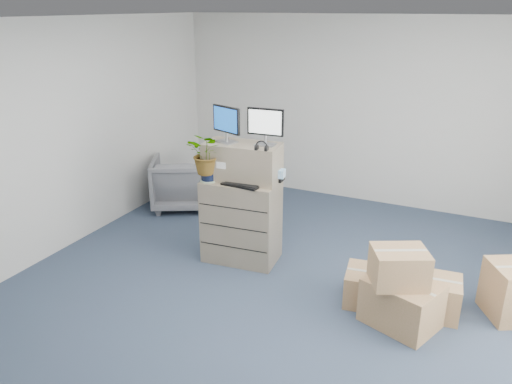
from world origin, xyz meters
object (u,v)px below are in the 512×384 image
potted_plant (208,159)px  office_chair (181,180)px  filing_cabinet_lower (241,220)px  monitor_right (265,125)px  keyboard (241,185)px  water_bottle (248,169)px  monitor_left (226,122)px

potted_plant → office_chair: potted_plant is taller
filing_cabinet_lower → monitor_right: size_ratio=2.39×
potted_plant → office_chair: bearing=134.5°
filing_cabinet_lower → keyboard: size_ratio=2.29×
potted_plant → monitor_right: bearing=23.1°
filing_cabinet_lower → monitor_right: 1.20m
filing_cabinet_lower → keyboard: (0.08, -0.15, 0.52)m
filing_cabinet_lower → potted_plant: 0.86m
water_bottle → potted_plant: size_ratio=0.45×
monitor_left → monitor_right: same height
filing_cabinet_lower → water_bottle: bearing=57.5°
monitor_left → office_chair: bearing=162.2°
monitor_left → potted_plant: size_ratio=0.75×
monitor_right → water_bottle: (-0.22, 0.01, -0.54)m
keyboard → filing_cabinet_lower: bearing=121.0°
filing_cabinet_lower → potted_plant: bearing=-158.8°
potted_plant → filing_cabinet_lower: bearing=26.5°
water_bottle → office_chair: (-1.63, 1.01, -0.70)m
filing_cabinet_lower → keyboard: 0.54m
monitor_left → office_chair: 2.17m
monitor_left → keyboard: size_ratio=0.95×
filing_cabinet_lower → office_chair: 1.93m
keyboard → office_chair: (-1.66, 1.26, -0.59)m
water_bottle → potted_plant: bearing=-145.7°
water_bottle → office_chair: size_ratio=0.29×
water_bottle → potted_plant: 0.48m
monitor_right → water_bottle: monitor_right is taller
potted_plant → office_chair: (-1.25, 1.27, -0.84)m
office_chair → filing_cabinet_lower: bearing=117.4°
monitor_right → water_bottle: bearing=174.7°
water_bottle → office_chair: 2.04m
office_chair → monitor_right: bearing=123.5°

